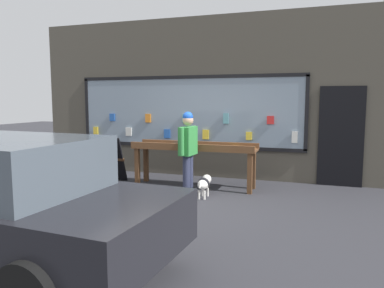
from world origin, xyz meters
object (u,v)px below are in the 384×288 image
Objects in this scene: display_table_main at (194,151)px; person_browsing at (188,147)px; small_dog at (204,183)px; sandwich_board_sign at (105,161)px.

person_browsing is at bearing -83.63° from display_table_main.
small_dog is (0.36, -0.13, -0.66)m from person_browsing.
person_browsing is 2.58× the size of small_dog.
person_browsing reaches higher than display_table_main.
display_table_main is at bearing 11.36° from person_browsing.
person_browsing is at bearing 68.05° from small_dog.
person_browsing is 1.62× the size of sandwich_board_sign.
person_browsing is 0.76m from small_dog.
sandwich_board_sign reaches higher than small_dog.
sandwich_board_sign is at bearing 86.89° from person_browsing.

